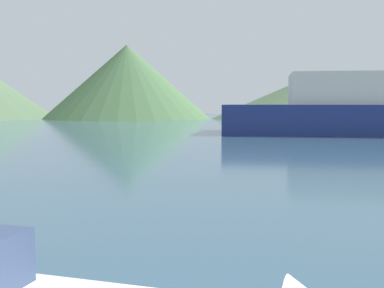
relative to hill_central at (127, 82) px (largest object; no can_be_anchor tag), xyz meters
The scene contains 2 objects.
hill_central is the anchor object (origin of this frame).
hill_east 30.65m from the hill_central, ahead, with size 31.90×31.90×6.87m.
Camera 1 is at (2.33, -2.20, 2.59)m, focal length 45.00 mm.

